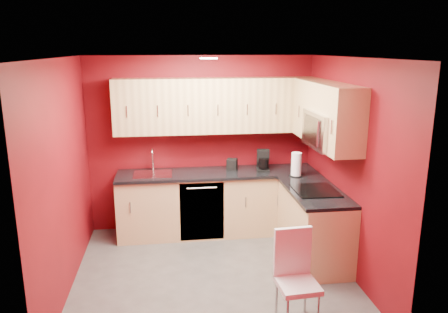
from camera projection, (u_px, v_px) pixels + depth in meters
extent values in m
plane|color=#55524F|center=(213.00, 274.00, 5.17)|extent=(3.20, 3.20, 0.00)
plane|color=white|center=(211.00, 58.00, 4.56)|extent=(3.20, 3.20, 0.00)
plane|color=maroon|center=(201.00, 144.00, 6.30)|extent=(3.20, 0.00, 3.20)
plane|color=maroon|center=(232.00, 225.00, 3.42)|extent=(3.20, 0.00, 3.20)
plane|color=maroon|center=(63.00, 178.00, 4.66)|extent=(0.00, 3.00, 3.00)
plane|color=maroon|center=(349.00, 167.00, 5.07)|extent=(0.00, 3.00, 3.00)
cube|color=tan|center=(218.00, 203.00, 6.24)|extent=(2.80, 0.60, 0.87)
cube|color=tan|center=(314.00, 226.00, 5.47)|extent=(0.60, 1.30, 0.87)
cube|color=black|center=(218.00, 173.00, 6.11)|extent=(2.80, 0.63, 0.04)
cube|color=black|center=(315.00, 191.00, 5.34)|extent=(0.63, 1.27, 0.04)
cube|color=tan|center=(216.00, 105.00, 6.02)|extent=(2.80, 0.35, 0.75)
cube|color=tan|center=(313.00, 108.00, 5.74)|extent=(0.35, 0.57, 0.75)
cube|color=tan|center=(348.00, 123.00, 4.62)|extent=(0.35, 0.22, 0.75)
cube|color=tan|center=(332.00, 98.00, 5.04)|extent=(0.35, 0.76, 0.33)
cube|color=silver|center=(328.00, 130.00, 5.13)|extent=(0.40, 0.76, 0.42)
cube|color=black|center=(313.00, 130.00, 5.11)|extent=(0.02, 0.62, 0.33)
cylinder|color=silver|center=(318.00, 134.00, 4.89)|extent=(0.02, 0.02, 0.29)
cube|color=black|center=(315.00, 190.00, 5.30)|extent=(0.50, 0.55, 0.01)
cube|color=silver|center=(153.00, 175.00, 5.99)|extent=(0.52, 0.42, 0.02)
cylinder|color=silver|center=(153.00, 161.00, 6.15)|extent=(0.02, 0.02, 0.26)
torus|color=silver|center=(152.00, 154.00, 6.05)|extent=(0.02, 0.16, 0.16)
cylinder|color=silver|center=(152.00, 159.00, 6.00)|extent=(0.02, 0.02, 0.12)
cube|color=black|center=(202.00, 212.00, 5.93)|extent=(0.60, 0.02, 0.82)
cylinder|color=white|center=(209.00, 58.00, 4.85)|extent=(0.20, 0.20, 0.01)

